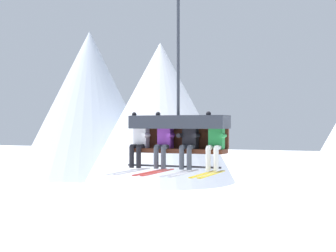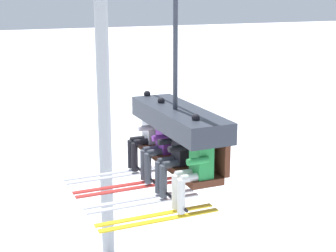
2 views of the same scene
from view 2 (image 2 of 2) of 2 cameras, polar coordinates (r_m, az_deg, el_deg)
name	(u,v)px [view 2 (image 2 of 2)]	position (r m, az deg, el deg)	size (l,w,h in m)	color
lift_tower_near	(103,94)	(14.08, -7.22, 3.52)	(0.36, 1.88, 9.18)	#9EA3A8
chairlift_chair	(180,125)	(7.71, 1.29, 0.17)	(2.24, 0.74, 4.34)	#512819
skier_white	(145,132)	(8.53, -2.60, -0.64)	(0.48, 1.70, 1.34)	silver
skier_purple	(159,141)	(7.99, -1.04, -1.70)	(0.48, 1.70, 1.34)	purple
skier_black	(174,154)	(7.46, 0.71, -3.07)	(0.46, 1.70, 1.23)	black
skier_green	(193,165)	(6.94, 2.81, -4.30)	(0.48, 1.70, 1.34)	#23843D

